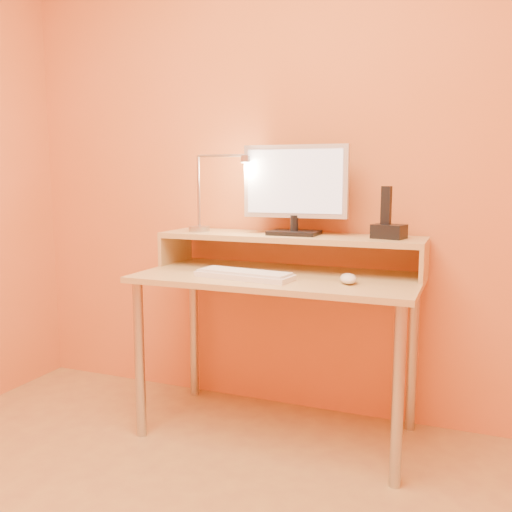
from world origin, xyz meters
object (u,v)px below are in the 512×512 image
at_px(keyboard, 245,276).
at_px(mouse, 348,279).
at_px(monitor_panel, 295,181).
at_px(lamp_base, 199,229).
at_px(phone_dock, 389,231).
at_px(remote_control, 209,271).

xyz_separation_m(keyboard, mouse, (0.43, 0.05, 0.01)).
bearing_deg(monitor_panel, keyboard, -116.03).
bearing_deg(keyboard, lamp_base, 150.89).
xyz_separation_m(lamp_base, mouse, (0.77, -0.20, -0.15)).
height_order(lamp_base, keyboard, lamp_base).
bearing_deg(mouse, monitor_panel, 123.70).
bearing_deg(keyboard, mouse, 13.41).
height_order(monitor_panel, lamp_base, monitor_panel).
bearing_deg(keyboard, phone_dock, 34.42).
height_order(keyboard, mouse, mouse).
bearing_deg(lamp_base, mouse, -14.90).
bearing_deg(lamp_base, keyboard, -36.30).
relative_size(lamp_base, mouse, 0.86).
bearing_deg(phone_dock, monitor_panel, -167.86).
bearing_deg(remote_control, phone_dock, 25.21).
distance_m(monitor_panel, lamp_base, 0.52).
height_order(phone_dock, keyboard, phone_dock).
distance_m(lamp_base, mouse, 0.81).
bearing_deg(mouse, lamp_base, 147.85).
relative_size(phone_dock, keyboard, 0.32).
relative_size(lamp_base, phone_dock, 0.77).
bearing_deg(monitor_panel, remote_control, -147.16).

